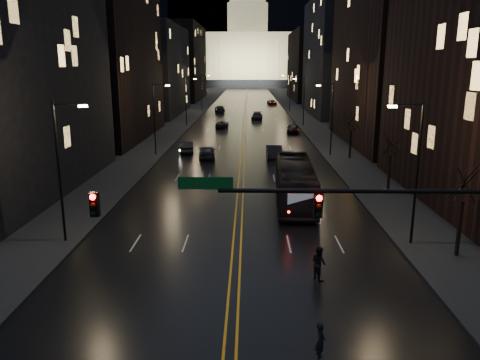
{
  "coord_description": "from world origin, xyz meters",
  "views": [
    {
      "loc": [
        0.69,
        -17.96,
        11.03
      ],
      "look_at": [
        0.15,
        12.14,
        3.67
      ],
      "focal_mm": 35.0,
      "sensor_mm": 36.0,
      "label": 1
    }
  ],
  "objects_px": {
    "oncoming_car_a": "(207,152)",
    "oncoming_car_b": "(187,147)",
    "bus": "(295,182)",
    "pedestrian_b": "(319,263)",
    "traffic_signal": "(378,218)",
    "pedestrian_a": "(320,341)",
    "receding_car_a": "(274,152)"
  },
  "relations": [
    {
      "from": "oncoming_car_b",
      "to": "pedestrian_a",
      "type": "relative_size",
      "value": 3.07
    },
    {
      "from": "oncoming_car_a",
      "to": "oncoming_car_b",
      "type": "height_order",
      "value": "oncoming_car_a"
    },
    {
      "from": "receding_car_a",
      "to": "pedestrian_b",
      "type": "height_order",
      "value": "pedestrian_b"
    },
    {
      "from": "oncoming_car_b",
      "to": "pedestrian_b",
      "type": "xyz_separation_m",
      "value": [
        11.73,
        -36.92,
        0.14
      ]
    },
    {
      "from": "receding_car_a",
      "to": "pedestrian_a",
      "type": "distance_m",
      "value": 39.73
    },
    {
      "from": "pedestrian_a",
      "to": "pedestrian_b",
      "type": "xyz_separation_m",
      "value": [
        0.95,
        7.0,
        0.15
      ]
    },
    {
      "from": "traffic_signal",
      "to": "oncoming_car_b",
      "type": "distance_m",
      "value": 44.16
    },
    {
      "from": "receding_car_a",
      "to": "pedestrian_b",
      "type": "distance_m",
      "value": 32.73
    },
    {
      "from": "traffic_signal",
      "to": "pedestrian_a",
      "type": "distance_m",
      "value": 5.35
    },
    {
      "from": "bus",
      "to": "oncoming_car_b",
      "type": "bearing_deg",
      "value": 120.23
    },
    {
      "from": "oncoming_car_a",
      "to": "oncoming_car_b",
      "type": "distance_m",
      "value": 4.83
    },
    {
      "from": "receding_car_a",
      "to": "pedestrian_b",
      "type": "bearing_deg",
      "value": -89.49
    },
    {
      "from": "traffic_signal",
      "to": "pedestrian_b",
      "type": "relative_size",
      "value": 9.44
    },
    {
      "from": "oncoming_car_a",
      "to": "pedestrian_a",
      "type": "xyz_separation_m",
      "value": [
        7.81,
        -40.12,
        -0.06
      ]
    },
    {
      "from": "bus",
      "to": "pedestrian_a",
      "type": "relative_size",
      "value": 8.06
    },
    {
      "from": "bus",
      "to": "oncoming_car_b",
      "type": "xyz_separation_m",
      "value": [
        -11.84,
        22.55,
        -0.95
      ]
    },
    {
      "from": "traffic_signal",
      "to": "oncoming_car_a",
      "type": "xyz_separation_m",
      "value": [
        -10.23,
        38.12,
        -4.28
      ]
    },
    {
      "from": "traffic_signal",
      "to": "pedestrian_a",
      "type": "bearing_deg",
      "value": -140.43
    },
    {
      "from": "pedestrian_b",
      "to": "traffic_signal",
      "type": "bearing_deg",
      "value": 168.99
    },
    {
      "from": "oncoming_car_a",
      "to": "pedestrian_a",
      "type": "distance_m",
      "value": 40.87
    },
    {
      "from": "oncoming_car_b",
      "to": "pedestrian_a",
      "type": "xyz_separation_m",
      "value": [
        10.78,
        -43.92,
        -0.01
      ]
    },
    {
      "from": "bus",
      "to": "oncoming_car_a",
      "type": "distance_m",
      "value": 20.76
    },
    {
      "from": "bus",
      "to": "pedestrian_b",
      "type": "bearing_deg",
      "value": -87.89
    },
    {
      "from": "bus",
      "to": "pedestrian_a",
      "type": "xyz_separation_m",
      "value": [
        -1.05,
        -21.37,
        -0.96
      ]
    },
    {
      "from": "receding_car_a",
      "to": "pedestrian_a",
      "type": "xyz_separation_m",
      "value": [
        -0.34,
        -39.73,
        -0.08
      ]
    },
    {
      "from": "traffic_signal",
      "to": "bus",
      "type": "xyz_separation_m",
      "value": [
        -1.36,
        19.38,
        -3.38
      ]
    },
    {
      "from": "bus",
      "to": "pedestrian_b",
      "type": "xyz_separation_m",
      "value": [
        -0.11,
        -14.37,
        -0.81
      ]
    },
    {
      "from": "bus",
      "to": "receding_car_a",
      "type": "relative_size",
      "value": 2.39
    },
    {
      "from": "oncoming_car_b",
      "to": "pedestrian_b",
      "type": "distance_m",
      "value": 38.74
    },
    {
      "from": "bus",
      "to": "receding_car_a",
      "type": "distance_m",
      "value": 18.39
    },
    {
      "from": "traffic_signal",
      "to": "pedestrian_b",
      "type": "xyz_separation_m",
      "value": [
        -1.47,
        5.0,
        -4.19
      ]
    },
    {
      "from": "oncoming_car_a",
      "to": "receding_car_a",
      "type": "bearing_deg",
      "value": 173.4
    }
  ]
}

